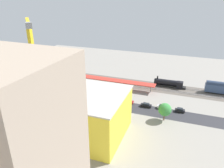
{
  "coord_description": "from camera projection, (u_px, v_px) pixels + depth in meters",
  "views": [
    {
      "loc": [
        -27.99,
        85.18,
        46.76
      ],
      "look_at": [
        2.66,
        0.4,
        8.73
      ],
      "focal_mm": 34.93,
      "sensor_mm": 36.0,
      "label": 1
    }
  ],
  "objects": [
    {
      "name": "ground_plane",
      "position": [
        118.0,
        102.0,
        100.75
      ],
      "size": [
        184.66,
        184.66,
        0.0
      ],
      "primitive_type": "plane",
      "color": "gray",
      "rests_on": "ground"
    },
    {
      "name": "parked_car_4",
      "position": [
        116.0,
        100.0,
        101.02
      ],
      "size": [
        4.58,
        1.91,
        1.7
      ],
      "color": "black",
      "rests_on": "ground"
    },
    {
      "name": "locomotive",
      "position": [
        170.0,
        84.0,
        115.91
      ],
      "size": [
        16.48,
        3.12,
        5.31
      ],
      "color": "black",
      "rests_on": "ground"
    },
    {
      "name": "parked_car_7",
      "position": [
        74.0,
        93.0,
        108.14
      ],
      "size": [
        4.38,
        1.92,
        1.66
      ],
      "color": "black",
      "rests_on": "ground"
    },
    {
      "name": "street_tree_1",
      "position": [
        165.0,
        110.0,
        84.56
      ],
      "size": [
        5.11,
        5.11,
        7.26
      ],
      "color": "brown",
      "rests_on": "ground"
    },
    {
      "name": "construction_building",
      "position": [
        79.0,
        113.0,
        76.43
      ],
      "size": [
        31.78,
        23.75,
        15.29
      ],
      "primitive_type": "cube",
      "rotation": [
        0.0,
        0.0,
        -0.0
      ],
      "color": "yellow",
      "rests_on": "ground"
    },
    {
      "name": "construction_roof_slab",
      "position": [
        78.0,
        93.0,
        73.38
      ],
      "size": [
        32.38,
        24.35,
        0.4
      ],
      "primitive_type": "cube",
      "rotation": [
        0.0,
        0.0,
        -0.0
      ],
      "color": "#B7B2A8",
      "rests_on": "construction_building"
    },
    {
      "name": "traffic_light",
      "position": [
        95.0,
        89.0,
        104.38
      ],
      "size": [
        0.5,
        0.36,
        6.17
      ],
      "color": "#333333",
      "rests_on": "ground"
    },
    {
      "name": "track_rails",
      "position": [
        131.0,
        83.0,
        120.74
      ],
      "size": [
        115.41,
        7.23,
        0.12
      ],
      "color": "#9E9EA8",
      "rests_on": "ground"
    },
    {
      "name": "passenger_coach",
      "position": [
        223.0,
        88.0,
        107.33
      ],
      "size": [
        16.72,
        3.01,
        6.26
      ],
      "color": "black",
      "rests_on": "ground"
    },
    {
      "name": "platform_canopy_near",
      "position": [
        111.0,
        80.0,
        115.65
      ],
      "size": [
        47.24,
        4.89,
        4.05
      ],
      "color": "#B73328",
      "rests_on": "ground"
    },
    {
      "name": "rail_bed",
      "position": [
        131.0,
        84.0,
        120.81
      ],
      "size": [
        115.45,
        13.67,
        0.01
      ],
      "primitive_type": "cube",
      "rotation": [
        0.0,
        0.0,
        -0.0
      ],
      "color": "#5B544C",
      "rests_on": "ground"
    },
    {
      "name": "parked_car_3",
      "position": [
        129.0,
        102.0,
        99.2
      ],
      "size": [
        4.15,
        1.91,
        1.83
      ],
      "color": "black",
      "rests_on": "ground"
    },
    {
      "name": "box_truck_0",
      "position": [
        121.0,
        109.0,
        91.18
      ],
      "size": [
        8.49,
        2.48,
        3.6
      ],
      "color": "black",
      "rests_on": "ground"
    },
    {
      "name": "parked_car_6",
      "position": [
        88.0,
        95.0,
        105.4
      ],
      "size": [
        4.57,
        2.03,
        1.74
      ],
      "color": "black",
      "rests_on": "ground"
    },
    {
      "name": "parked_car_0",
      "position": [
        180.0,
        110.0,
        91.96
      ],
      "size": [
        4.11,
        2.04,
        1.73
      ],
      "color": "black",
      "rests_on": "ground"
    },
    {
      "name": "parked_car_2",
      "position": [
        146.0,
        105.0,
        96.02
      ],
      "size": [
        4.75,
        1.76,
        1.76
      ],
      "color": "black",
      "rests_on": "ground"
    },
    {
      "name": "street_asphalt",
      "position": [
        115.0,
        105.0,
        98.0
      ],
      "size": [
        115.44,
        9.36,
        0.01
      ],
      "primitive_type": "cube",
      "rotation": [
        0.0,
        0.0,
        -0.0
      ],
      "color": "#2D2D33",
      "rests_on": "ground"
    },
    {
      "name": "parked_car_5",
      "position": [
        101.0,
        97.0,
        103.37
      ],
      "size": [
        4.58,
        1.87,
        1.81
      ],
      "color": "black",
      "rests_on": "ground"
    },
    {
      "name": "tower_crane",
      "position": [
        34.0,
        65.0,
        81.63
      ],
      "size": [
        15.38,
        17.23,
        37.83
      ],
      "color": "gray",
      "rests_on": "ground"
    },
    {
      "name": "parked_car_1",
      "position": [
        162.0,
        107.0,
        94.55
      ],
      "size": [
        4.6,
        2.11,
        1.77
      ],
      "color": "black",
      "rests_on": "ground"
    },
    {
      "name": "street_tree_0",
      "position": [
        46.0,
        88.0,
        103.15
      ],
      "size": [
        4.59,
        4.59,
        7.09
      ],
      "color": "brown",
      "rests_on": "ground"
    },
    {
      "name": "street_tree_2",
      "position": [
        55.0,
        90.0,
        100.19
      ],
      "size": [
        4.89,
        4.89,
        7.83
      ],
      "color": "brown",
      "rests_on": "ground"
    }
  ]
}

